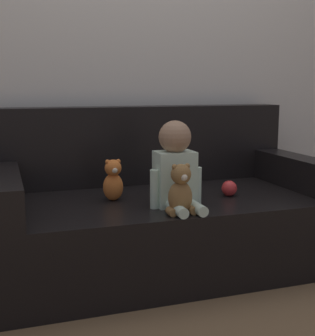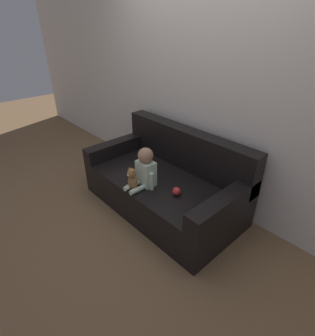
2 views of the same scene
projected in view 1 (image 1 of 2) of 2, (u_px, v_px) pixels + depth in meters
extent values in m
plane|color=brown|center=(162.00, 265.00, 2.56)|extent=(12.00, 12.00, 0.00)
cube|color=silver|center=(133.00, 30.00, 2.84)|extent=(8.00, 0.05, 2.60)
cube|color=black|center=(162.00, 231.00, 2.52)|extent=(1.77, 0.92, 0.39)
cube|color=black|center=(142.00, 145.00, 2.80)|extent=(1.77, 0.18, 0.46)
cube|color=black|center=(3.00, 190.00, 2.22)|extent=(0.16, 0.92, 0.18)
cube|color=black|center=(292.00, 170.00, 2.73)|extent=(0.16, 0.92, 0.18)
cube|color=silver|center=(175.00, 179.00, 2.26)|extent=(0.19, 0.14, 0.27)
sphere|color=#A37A5B|center=(175.00, 137.00, 2.22)|extent=(0.16, 0.16, 0.16)
cylinder|color=silver|center=(177.00, 209.00, 2.12)|extent=(0.05, 0.18, 0.05)
cylinder|color=silver|center=(196.00, 207.00, 2.15)|extent=(0.05, 0.18, 0.05)
cylinder|color=silver|center=(155.00, 189.00, 2.21)|extent=(0.04, 0.04, 0.19)
cylinder|color=silver|center=(197.00, 186.00, 2.28)|extent=(0.04, 0.04, 0.19)
ellipsoid|color=olive|center=(180.00, 197.00, 2.12)|extent=(0.11, 0.09, 0.15)
sphere|color=olive|center=(181.00, 174.00, 2.09)|extent=(0.09, 0.09, 0.09)
sphere|color=olive|center=(175.00, 167.00, 2.08)|extent=(0.03, 0.03, 0.03)
sphere|color=olive|center=(187.00, 166.00, 2.10)|extent=(0.03, 0.03, 0.03)
sphere|color=beige|center=(184.00, 177.00, 2.06)|extent=(0.03, 0.03, 0.03)
cylinder|color=olive|center=(171.00, 212.00, 2.09)|extent=(0.04, 0.06, 0.04)
cylinder|color=olive|center=(192.00, 210.00, 2.13)|extent=(0.04, 0.06, 0.04)
ellipsoid|color=orange|center=(113.00, 187.00, 2.37)|extent=(0.10, 0.08, 0.14)
sphere|color=orange|center=(113.00, 168.00, 2.34)|extent=(0.08, 0.08, 0.08)
sphere|color=orange|center=(108.00, 162.00, 2.33)|extent=(0.02, 0.02, 0.02)
sphere|color=orange|center=(118.00, 161.00, 2.35)|extent=(0.02, 0.02, 0.02)
sphere|color=beige|center=(115.00, 170.00, 2.31)|extent=(0.03, 0.03, 0.03)
sphere|color=red|center=(229.00, 188.00, 2.47)|extent=(0.08, 0.08, 0.08)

